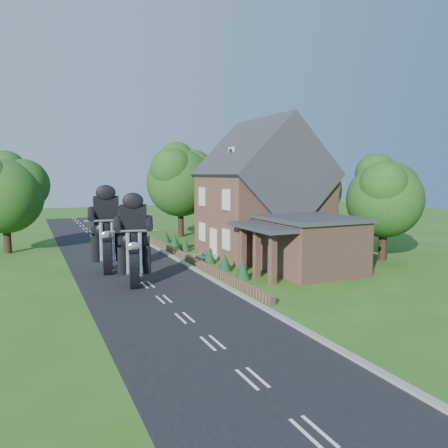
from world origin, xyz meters
name	(u,v)px	position (x,y,z in m)	size (l,w,h in m)	color
ground	(148,285)	(0.00, 0.00, 0.00)	(120.00, 120.00, 0.00)	#2B5518
road	(148,285)	(0.00, 0.00, 0.01)	(7.00, 80.00, 0.02)	black
kerb	(210,278)	(3.65, 0.00, 0.06)	(0.30, 80.00, 0.12)	gray
garden_wall	(190,259)	(4.30, 5.00, 0.20)	(0.30, 22.00, 0.40)	#895C45
house	(262,196)	(10.49, 6.00, 4.34)	(9.54, 8.64, 10.24)	#895C45
annex	(308,243)	(9.87, -0.80, 1.77)	(7.05, 5.94, 3.44)	#895C45
tree_annex_side	(388,193)	(17.13, 0.10, 4.69)	(5.64, 5.20, 7.48)	black
tree_house_right	(310,184)	(16.65, 8.62, 5.19)	(6.51, 6.00, 8.40)	black
tree_behind_house	(245,172)	(14.18, 16.14, 6.23)	(7.81, 7.20, 10.08)	black
tree_behind_left	(184,177)	(8.16, 17.13, 5.73)	(6.94, 6.40, 9.16)	black
tree_far_road	(10,190)	(-6.86, 14.11, 4.84)	(6.08, 5.60, 7.84)	black
shrub_a	(243,270)	(5.30, -1.00, 0.55)	(0.90, 0.90, 1.10)	#103317
shrub_b	(225,262)	(5.30, 1.50, 0.55)	(0.90, 0.90, 1.10)	#103317
shrub_c	(209,255)	(5.30, 4.00, 0.55)	(0.90, 0.90, 1.10)	#103317
shrub_d	(185,245)	(5.30, 9.00, 0.55)	(0.90, 0.90, 1.10)	#103317
shrub_e	(175,240)	(5.30, 11.50, 0.55)	(0.90, 0.90, 1.10)	#103317
shrub_f	(166,236)	(5.30, 14.00, 0.55)	(0.90, 0.90, 1.10)	#103317
motorcycle_lead	(135,272)	(-0.68, 0.12, 0.75)	(0.41, 1.62, 1.51)	black
motorcycle_follow	(108,260)	(-1.43, 4.01, 0.80)	(0.44, 1.73, 1.61)	black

